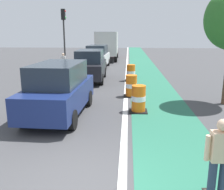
{
  "coord_description": "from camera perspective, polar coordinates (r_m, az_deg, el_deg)",
  "views": [
    {
      "loc": [
        0.98,
        -4.58,
        3.14
      ],
      "look_at": [
        0.46,
        3.67,
        1.1
      ],
      "focal_mm": 40.63,
      "sensor_mm": 36.0,
      "label": 1
    }
  ],
  "objects": [
    {
      "name": "ground_plane",
      "position": [
        5.64,
        -7.52,
        -20.09
      ],
      "size": [
        100.0,
        100.0,
        0.0
      ],
      "primitive_type": "plane",
      "color": "#424244"
    },
    {
      "name": "bike_lane_strip",
      "position": [
        16.94,
        8.36,
        3.04
      ],
      "size": [
        2.5,
        80.0,
        0.01
      ],
      "primitive_type": "cube",
      "color": "#286B51",
      "rests_on": "ground"
    },
    {
      "name": "lane_divider_stripe",
      "position": [
        16.88,
        3.27,
        3.13
      ],
      "size": [
        0.2,
        80.0,
        0.01
      ],
      "primitive_type": "cube",
      "color": "silver",
      "rests_on": "ground"
    },
    {
      "name": "skateboarder_on_lane",
      "position": [
        5.08,
        23.03,
        -13.34
      ],
      "size": [
        0.57,
        0.81,
        1.69
      ],
      "color": "black",
      "rests_on": "ground"
    },
    {
      "name": "parked_suv_nearest",
      "position": [
        9.86,
        -11.81,
        1.24
      ],
      "size": [
        2.04,
        4.66,
        2.04
      ],
      "color": "navy",
      "rests_on": "ground"
    },
    {
      "name": "parked_suv_second",
      "position": [
        17.0,
        -4.93,
        6.7
      ],
      "size": [
        2.03,
        4.66,
        2.04
      ],
      "color": "black",
      "rests_on": "ground"
    },
    {
      "name": "parked_suv_third",
      "position": [
        23.48,
        -3.3,
        8.69
      ],
      "size": [
        1.99,
        4.64,
        2.04
      ],
      "color": "silver",
      "rests_on": "ground"
    },
    {
      "name": "traffic_barrel_front",
      "position": [
        10.29,
        5.99,
        -0.9
      ],
      "size": [
        0.73,
        0.73,
        1.09
      ],
      "color": "orange",
      "rests_on": "ground"
    },
    {
      "name": "traffic_barrel_mid",
      "position": [
        12.73,
        4.36,
        2.0
      ],
      "size": [
        0.73,
        0.73,
        1.09
      ],
      "color": "orange",
      "rests_on": "ground"
    },
    {
      "name": "traffic_barrel_back",
      "position": [
        16.95,
        4.27,
        4.97
      ],
      "size": [
        0.73,
        0.73,
        1.09
      ],
      "color": "orange",
      "rests_on": "ground"
    },
    {
      "name": "delivery_truck_down_block",
      "position": [
        30.07,
        -1.01,
        11.39
      ],
      "size": [
        2.47,
        7.64,
        3.23
      ],
      "color": "beige",
      "rests_on": "ground"
    },
    {
      "name": "traffic_light_corner",
      "position": [
        22.98,
        -10.77,
        14.52
      ],
      "size": [
        0.41,
        0.32,
        5.1
      ],
      "color": "#2D2D2D",
      "rests_on": "ground"
    },
    {
      "name": "pedestrian_crossing",
      "position": [
        20.1,
        -10.88,
        7.11
      ],
      "size": [
        0.34,
        0.2,
        1.61
      ],
      "color": "#33333D",
      "rests_on": "ground"
    }
  ]
}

